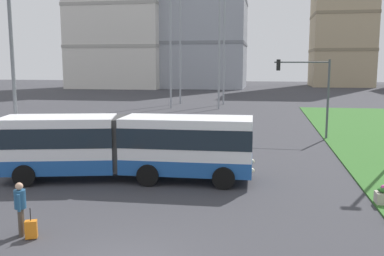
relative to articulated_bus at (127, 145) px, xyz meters
The scene contains 7 objects.
articulated_bus is the anchor object (origin of this frame).
car_maroon_sedan 10.75m from the articulated_bus, 108.70° to the left, with size 4.55×2.35×1.58m.
pedestrian_crossing 7.19m from the articulated_bus, 99.92° to the right, with size 0.36×0.54×1.74m.
rolling_suitcase 7.41m from the articulated_bus, 96.16° to the right, with size 0.42×0.36×0.97m.
traffic_light_far_right 16.39m from the articulated_bus, 54.15° to the left, with size 3.97×0.28×5.78m.
streetlight_left 6.89m from the articulated_bus, behind, with size 0.70×0.28×9.50m.
apartment_tower_westcentre 84.57m from the articulated_bus, 96.06° to the left, with size 20.55×18.16×39.10m.
Camera 1 is at (3.75, -10.14, 5.43)m, focal length 40.06 mm.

